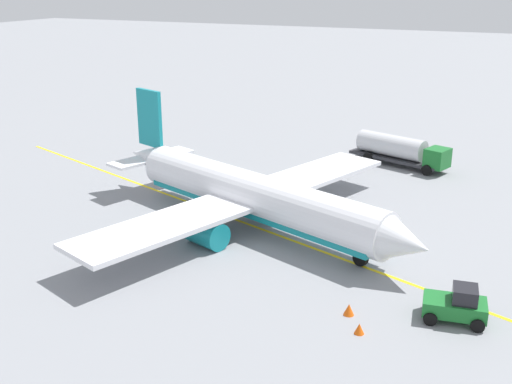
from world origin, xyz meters
The scene contains 8 objects.
ground_plane centered at (0.00, 0.00, 0.00)m, with size 400.00×400.00×0.00m, color gray.
airplane centered at (-0.50, 0.17, 2.56)m, with size 31.03×31.27×9.48m.
fuel_tanker centered at (6.58, 22.17, 1.73)m, with size 11.16×5.77×3.15m.
pushback_tug centered at (16.65, -8.09, 1.01)m, with size 3.85×2.77×2.20m.
refueling_worker centered at (2.95, 17.64, 0.82)m, with size 0.63×0.59×1.71m.
safety_cone_nose centered at (10.79, -10.15, 0.36)m, with size 0.65×0.65×0.72m, color #F2590F.
safety_cone_wingtip centered at (11.93, -11.90, 0.32)m, with size 0.58×0.58×0.65m, color #F2590F.
taxi_line_marking centered at (0.00, 0.00, 0.01)m, with size 72.63×0.30×0.01m, color yellow.
Camera 1 is at (19.48, -42.15, 19.14)m, focal length 43.67 mm.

